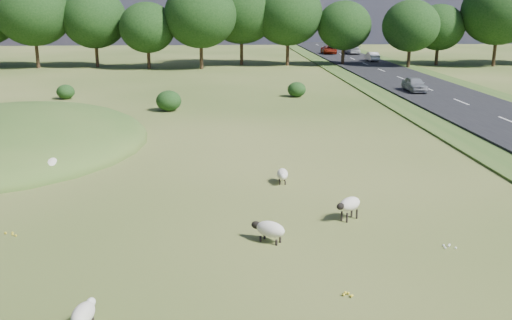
{
  "coord_description": "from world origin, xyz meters",
  "views": [
    {
      "loc": [
        0.5,
        -21.04,
        7.77
      ],
      "look_at": [
        2.0,
        4.0,
        1.0
      ],
      "focal_mm": 40.0,
      "sensor_mm": 36.0,
      "label": 1
    }
  ],
  "objects_px": {
    "car_4": "(352,49)",
    "sheep_0": "(282,174)",
    "sheep_1": "(269,229)",
    "sheep_2": "(84,313)",
    "sheep_5": "(53,164)",
    "car_0": "(415,84)",
    "car_2": "(372,56)",
    "sheep_4": "(349,204)",
    "car_1": "(329,50)"
  },
  "relations": [
    {
      "from": "sheep_4",
      "to": "sheep_5",
      "type": "height_order",
      "value": "sheep_5"
    },
    {
      "from": "sheep_4",
      "to": "sheep_5",
      "type": "relative_size",
      "value": 0.94
    },
    {
      "from": "sheep_5",
      "to": "car_4",
      "type": "distance_m",
      "value": 73.65
    },
    {
      "from": "sheep_2",
      "to": "car_4",
      "type": "bearing_deg",
      "value": -7.82
    },
    {
      "from": "sheep_1",
      "to": "car_1",
      "type": "relative_size",
      "value": 0.28
    },
    {
      "from": "sheep_0",
      "to": "car_0",
      "type": "bearing_deg",
      "value": 154.04
    },
    {
      "from": "sheep_4",
      "to": "car_4",
      "type": "bearing_deg",
      "value": -141.73
    },
    {
      "from": "car_1",
      "to": "sheep_5",
      "type": "bearing_deg",
      "value": -110.68
    },
    {
      "from": "sheep_2",
      "to": "car_4",
      "type": "distance_m",
      "value": 84.7
    },
    {
      "from": "sheep_0",
      "to": "car_1",
      "type": "bearing_deg",
      "value": 171.3
    },
    {
      "from": "car_4",
      "to": "sheep_1",
      "type": "bearing_deg",
      "value": 75.32
    },
    {
      "from": "sheep_2",
      "to": "car_2",
      "type": "relative_size",
      "value": 0.31
    },
    {
      "from": "sheep_1",
      "to": "car_4",
      "type": "bearing_deg",
      "value": -70.08
    },
    {
      "from": "sheep_2",
      "to": "sheep_5",
      "type": "relative_size",
      "value": 0.93
    },
    {
      "from": "car_4",
      "to": "sheep_0",
      "type": "bearing_deg",
      "value": 74.86
    },
    {
      "from": "sheep_4",
      "to": "car_4",
      "type": "relative_size",
      "value": 0.24
    },
    {
      "from": "sheep_0",
      "to": "sheep_4",
      "type": "relative_size",
      "value": 0.98
    },
    {
      "from": "car_4",
      "to": "sheep_4",
      "type": "bearing_deg",
      "value": 77.26
    },
    {
      "from": "sheep_5",
      "to": "sheep_2",
      "type": "bearing_deg",
      "value": -162.44
    },
    {
      "from": "car_4",
      "to": "car_2",
      "type": "bearing_deg",
      "value": 90.0
    },
    {
      "from": "sheep_2",
      "to": "sheep_4",
      "type": "distance_m",
      "value": 10.79
    },
    {
      "from": "sheep_0",
      "to": "sheep_2",
      "type": "height_order",
      "value": "sheep_0"
    },
    {
      "from": "sheep_4",
      "to": "car_0",
      "type": "distance_m",
      "value": 33.8
    },
    {
      "from": "sheep_2",
      "to": "sheep_5",
      "type": "xyz_separation_m",
      "value": [
        -4.47,
        13.41,
        0.23
      ]
    },
    {
      "from": "car_0",
      "to": "car_4",
      "type": "bearing_deg",
      "value": 84.91
    },
    {
      "from": "sheep_2",
      "to": "car_2",
      "type": "xyz_separation_m",
      "value": [
        24.91,
        68.12,
        0.47
      ]
    },
    {
      "from": "sheep_1",
      "to": "sheep_5",
      "type": "distance_m",
      "value": 12.62
    },
    {
      "from": "sheep_1",
      "to": "sheep_4",
      "type": "relative_size",
      "value": 1.08
    },
    {
      "from": "car_2",
      "to": "sheep_4",
      "type": "bearing_deg",
      "value": 74.7
    },
    {
      "from": "car_0",
      "to": "car_4",
      "type": "height_order",
      "value": "car_4"
    },
    {
      "from": "car_1",
      "to": "car_4",
      "type": "relative_size",
      "value": 0.92
    },
    {
      "from": "sheep_4",
      "to": "car_0",
      "type": "height_order",
      "value": "car_0"
    },
    {
      "from": "car_0",
      "to": "car_2",
      "type": "bearing_deg",
      "value": 82.75
    },
    {
      "from": "car_1",
      "to": "car_2",
      "type": "height_order",
      "value": "car_2"
    },
    {
      "from": "sheep_1",
      "to": "sheep_2",
      "type": "height_order",
      "value": "sheep_1"
    },
    {
      "from": "sheep_4",
      "to": "sheep_5",
      "type": "bearing_deg",
      "value": -65.77
    },
    {
      "from": "sheep_2",
      "to": "car_1",
      "type": "height_order",
      "value": "car_1"
    },
    {
      "from": "sheep_5",
      "to": "car_2",
      "type": "distance_m",
      "value": 62.1
    },
    {
      "from": "car_2",
      "to": "car_1",
      "type": "bearing_deg",
      "value": -73.8
    },
    {
      "from": "sheep_2",
      "to": "sheep_5",
      "type": "bearing_deg",
      "value": 27.73
    },
    {
      "from": "sheep_1",
      "to": "car_2",
      "type": "height_order",
      "value": "car_2"
    },
    {
      "from": "sheep_5",
      "to": "car_1",
      "type": "xyz_separation_m",
      "value": [
        25.58,
        67.79,
        0.24
      ]
    },
    {
      "from": "sheep_1",
      "to": "car_0",
      "type": "bearing_deg",
      "value": -81.27
    },
    {
      "from": "sheep_5",
      "to": "sheep_0",
      "type": "bearing_deg",
      "value": -99.74
    },
    {
      "from": "sheep_0",
      "to": "sheep_4",
      "type": "distance_m",
      "value": 5.15
    },
    {
      "from": "sheep_0",
      "to": "sheep_5",
      "type": "relative_size",
      "value": 0.91
    },
    {
      "from": "sheep_4",
      "to": "car_2",
      "type": "relative_size",
      "value": 0.31
    },
    {
      "from": "car_0",
      "to": "car_2",
      "type": "xyz_separation_m",
      "value": [
        3.8,
        29.86,
        -0.02
      ]
    },
    {
      "from": "sheep_5",
      "to": "car_2",
      "type": "bearing_deg",
      "value": -29.13
    },
    {
      "from": "sheep_2",
      "to": "car_0",
      "type": "relative_size",
      "value": 0.31
    }
  ]
}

